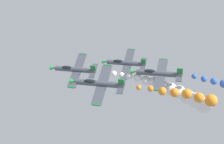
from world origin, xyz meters
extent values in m
cylinder|color=#474C56|center=(0.28, 8.09, 66.65)|extent=(1.52, 9.00, 1.52)
cone|color=#1E8438|center=(0.28, 13.19, 66.65)|extent=(1.45, 1.20, 1.45)
cube|color=#474C56|center=(0.34, 7.69, 66.57)|extent=(7.76, 1.90, 5.24)
cylinder|color=#1E8438|center=(-3.49, 7.69, 64.02)|extent=(0.50, 1.40, 0.50)
cylinder|color=#1E8438|center=(4.17, 7.69, 69.11)|extent=(0.50, 1.40, 0.50)
cube|color=#474C56|center=(0.26, 4.09, 66.69)|extent=(3.27, 1.20, 2.25)
cube|color=#1E8438|center=(-0.25, 3.99, 67.45)|extent=(1.00, 1.10, 1.41)
ellipsoid|color=black|center=(0.01, 9.89, 67.06)|extent=(1.05, 2.20, 1.03)
sphere|color=white|center=(0.31, 1.40, 66.72)|extent=(0.97, 0.97, 0.97)
sphere|color=white|center=(0.37, -0.28, 66.40)|extent=(1.21, 1.21, 1.21)
sphere|color=white|center=(0.30, -1.96, 66.20)|extent=(1.23, 1.23, 1.23)
sphere|color=white|center=(0.20, -3.64, 66.14)|extent=(1.41, 1.41, 1.41)
sphere|color=white|center=(0.26, -5.33, 65.96)|extent=(1.66, 1.66, 1.66)
sphere|color=white|center=(0.33, -7.01, 65.48)|extent=(1.84, 1.84, 1.84)
sphere|color=white|center=(0.39, -8.69, 65.24)|extent=(2.19, 2.19, 2.19)
sphere|color=white|center=(0.52, -10.37, 64.52)|extent=(2.41, 2.41, 2.41)
sphere|color=white|center=(0.53, -12.05, 63.95)|extent=(2.65, 2.65, 2.65)
sphere|color=white|center=(0.62, -13.74, 63.49)|extent=(2.73, 2.73, 2.73)
sphere|color=white|center=(0.60, -15.42, 62.61)|extent=(2.94, 2.94, 2.94)
sphere|color=white|center=(0.74, -17.10, 61.95)|extent=(3.20, 3.20, 3.20)
sphere|color=white|center=(0.72, -18.78, 61.11)|extent=(3.26, 3.26, 3.26)
cylinder|color=#474C56|center=(-8.76, 0.04, 67.34)|extent=(1.52, 9.00, 1.52)
cone|color=#1E8438|center=(-8.76, 5.14, 67.34)|extent=(1.44, 1.20, 1.44)
cube|color=#474C56|center=(-8.71, -0.36, 67.25)|extent=(7.88, 1.90, 5.05)
cylinder|color=#1E8438|center=(-12.60, -0.36, 64.81)|extent=(0.50, 1.40, 0.50)
cylinder|color=#1E8438|center=(-4.81, -0.36, 69.70)|extent=(0.50, 1.40, 0.50)
cube|color=#474C56|center=(-8.79, -3.96, 67.38)|extent=(3.31, 1.20, 2.17)
cube|color=#1E8438|center=(-9.27, -4.06, 68.16)|extent=(0.97, 1.10, 1.43)
ellipsoid|color=black|center=(-9.02, 1.84, 67.76)|extent=(1.05, 2.20, 1.02)
sphere|color=orange|center=(-8.58, -7.06, 67.21)|extent=(0.92, 0.92, 0.92)
sphere|color=orange|center=(-8.45, -9.15, 67.11)|extent=(1.08, 1.08, 1.08)
sphere|color=orange|center=(-8.46, -11.25, 66.81)|extent=(1.45, 1.45, 1.45)
sphere|color=orange|center=(-8.26, -13.35, 66.72)|extent=(1.62, 1.62, 1.62)
sphere|color=orange|center=(-7.68, -15.44, 66.47)|extent=(1.81, 1.81, 1.81)
sphere|color=orange|center=(-7.44, -17.54, 65.87)|extent=(1.80, 1.80, 1.80)
sphere|color=orange|center=(-6.82, -19.64, 65.28)|extent=(2.23, 2.23, 2.23)
cylinder|color=#474C56|center=(9.09, -1.02, 66.24)|extent=(1.51, 9.00, 1.51)
cone|color=#1E8438|center=(9.09, 4.08, 66.24)|extent=(1.44, 1.20, 1.44)
cube|color=#474C56|center=(9.15, -1.42, 66.16)|extent=(7.91, 1.90, 5.01)
cylinder|color=#1E8438|center=(5.24, -1.42, 63.73)|extent=(0.50, 1.40, 0.50)
cylinder|color=#1E8438|center=(13.05, -1.42, 68.59)|extent=(0.50, 1.40, 0.50)
cube|color=#474C56|center=(9.07, -5.02, 66.29)|extent=(3.32, 1.20, 2.16)
cube|color=#1E8438|center=(8.58, -5.12, 67.06)|extent=(0.96, 1.10, 1.43)
ellipsoid|color=black|center=(8.83, 0.78, 66.66)|extent=(1.05, 2.20, 1.02)
cylinder|color=#474C56|center=(0.07, -9.60, 67.26)|extent=(1.46, 9.00, 1.46)
cone|color=#1E8438|center=(0.07, -4.50, 67.26)|extent=(1.39, 1.20, 1.39)
cube|color=#474C56|center=(0.12, -10.00, 67.17)|extent=(8.43, 1.90, 4.02)
cylinder|color=#1E8438|center=(-4.06, -10.00, 65.24)|extent=(0.48, 1.40, 0.48)
cylinder|color=#1E8438|center=(4.29, -10.00, 69.09)|extent=(0.48, 1.40, 0.48)
cube|color=#474C56|center=(0.05, -13.60, 67.30)|extent=(3.53, 1.20, 1.76)
cube|color=#1E8438|center=(-0.33, -13.70, 68.13)|extent=(0.80, 1.10, 1.51)
ellipsoid|color=black|center=(-0.13, -7.80, 67.71)|extent=(1.02, 2.20, 0.97)
sphere|color=blue|center=(0.16, -16.46, 67.21)|extent=(1.05, 1.05, 1.05)
sphere|color=blue|center=(-0.04, -18.32, 66.90)|extent=(1.24, 1.24, 1.24)
sphere|color=blue|center=(-0.05, -20.18, 66.61)|extent=(1.37, 1.37, 1.37)
sphere|color=blue|center=(-0.33, -22.04, 66.34)|extent=(1.62, 1.62, 1.62)
camera|label=1|loc=(-64.14, -16.31, 88.09)|focal=54.25mm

